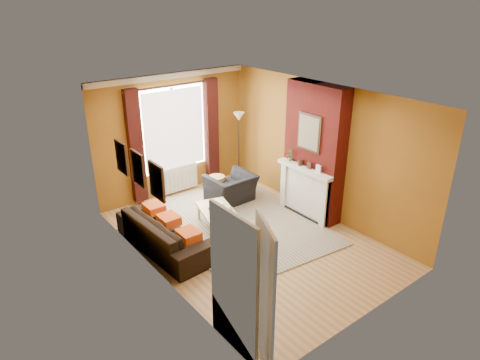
# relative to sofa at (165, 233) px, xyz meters

# --- Properties ---
(ground) EXTENTS (5.50, 5.50, 0.00)m
(ground) POSITION_rel_sofa_xyz_m (1.42, -0.68, -0.32)
(ground) COLOR olive
(ground) RESTS_ON ground
(room_walls) EXTENTS (3.82, 5.54, 2.83)m
(room_walls) POSITION_rel_sofa_xyz_m (2.05, -0.40, 1.06)
(room_walls) COLOR brown
(room_walls) RESTS_ON ground
(striped_rug) EXTENTS (3.06, 3.98, 0.02)m
(striped_rug) POSITION_rel_sofa_xyz_m (1.70, -0.10, -0.31)
(striped_rug) COLOR #306584
(striped_rug) RESTS_ON ground
(sofa) EXTENTS (1.00, 2.25, 0.64)m
(sofa) POSITION_rel_sofa_xyz_m (0.00, 0.00, 0.00)
(sofa) COLOR black
(sofa) RESTS_ON ground
(armchair) EXTENTS (1.01, 0.89, 0.65)m
(armchair) POSITION_rel_sofa_xyz_m (2.12, 0.82, 0.00)
(armchair) COLOR black
(armchair) RESTS_ON ground
(coffee_table) EXTENTS (0.93, 1.36, 0.41)m
(coffee_table) POSITION_rel_sofa_xyz_m (1.16, -0.08, 0.05)
(coffee_table) COLOR tan
(coffee_table) RESTS_ON ground
(wicker_stool) EXTENTS (0.44, 0.44, 0.48)m
(wicker_stool) POSITION_rel_sofa_xyz_m (2.06, 1.28, -0.08)
(wicker_stool) COLOR #9B7643
(wicker_stool) RESTS_ON ground
(floor_lamp) EXTENTS (0.33, 0.33, 1.81)m
(floor_lamp) POSITION_rel_sofa_xyz_m (2.89, 1.52, 1.11)
(floor_lamp) COLOR black
(floor_lamp) RESTS_ON ground
(book_a) EXTENTS (0.20, 0.27, 0.03)m
(book_a) POSITION_rel_sofa_xyz_m (1.05, -0.39, 0.10)
(book_a) COLOR #999999
(book_a) RESTS_ON coffee_table
(book_b) EXTENTS (0.27, 0.33, 0.02)m
(book_b) POSITION_rel_sofa_xyz_m (1.25, 0.30, 0.10)
(book_b) COLOR #999999
(book_b) RESTS_ON coffee_table
(mug) EXTENTS (0.13, 0.13, 0.09)m
(mug) POSITION_rel_sofa_xyz_m (1.33, -0.24, 0.14)
(mug) COLOR #999999
(mug) RESTS_ON coffee_table
(tv_remote) EXTENTS (0.10, 0.18, 0.02)m
(tv_remote) POSITION_rel_sofa_xyz_m (1.07, 0.09, 0.10)
(tv_remote) COLOR #242427
(tv_remote) RESTS_ON coffee_table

